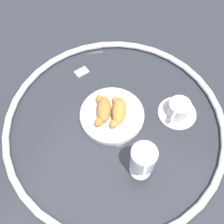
% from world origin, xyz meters
% --- Properties ---
extents(ground_plane, '(2.20, 2.20, 0.00)m').
position_xyz_m(ground_plane, '(0.00, 0.00, 0.00)').
color(ground_plane, '#2D3038').
extents(table_chrome_rim, '(0.76, 0.76, 0.02)m').
position_xyz_m(table_chrome_rim, '(0.00, 0.00, 0.01)').
color(table_chrome_rim, silver).
rests_on(table_chrome_rim, ground_plane).
extents(pastry_plate, '(0.23, 0.23, 0.02)m').
position_xyz_m(pastry_plate, '(0.02, 0.02, 0.01)').
color(pastry_plate, silver).
rests_on(pastry_plate, ground_plane).
extents(croissant_large, '(0.13, 0.09, 0.04)m').
position_xyz_m(croissant_large, '(0.03, 0.00, 0.04)').
color(croissant_large, '#CC893D').
rests_on(croissant_large, pastry_plate).
extents(croissant_small, '(0.12, 0.10, 0.04)m').
position_xyz_m(croissant_small, '(0.02, 0.05, 0.04)').
color(croissant_small, '#BC7A38').
rests_on(croissant_small, pastry_plate).
extents(coffee_cup_near, '(0.14, 0.14, 0.06)m').
position_xyz_m(coffee_cup_near, '(0.13, -0.18, 0.03)').
color(coffee_cup_near, silver).
rests_on(coffee_cup_near, ground_plane).
extents(juice_glass_left, '(0.08, 0.08, 0.14)m').
position_xyz_m(juice_glass_left, '(-0.11, -0.14, 0.09)').
color(juice_glass_left, white).
rests_on(juice_glass_left, ground_plane).
extents(sugar_packet, '(0.06, 0.05, 0.01)m').
position_xyz_m(sugar_packet, '(0.15, 0.22, 0.00)').
color(sugar_packet, white).
rests_on(sugar_packet, ground_plane).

